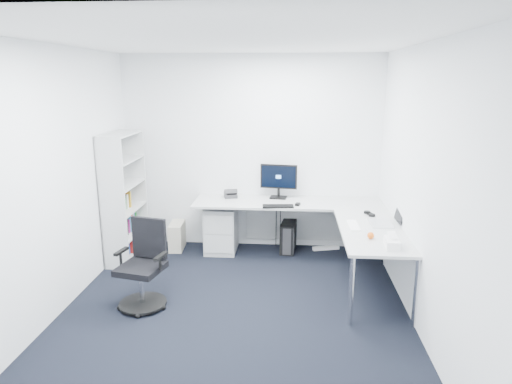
# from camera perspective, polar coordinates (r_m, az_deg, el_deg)

# --- Properties ---
(ground) EXTENTS (4.20, 4.20, 0.00)m
(ground) POSITION_cam_1_polar(r_m,az_deg,el_deg) (4.87, -2.80, -15.12)
(ground) COLOR black
(ceiling) EXTENTS (4.20, 4.20, 0.00)m
(ceiling) POSITION_cam_1_polar(r_m,az_deg,el_deg) (4.27, -3.26, 18.46)
(ceiling) COLOR white
(wall_back) EXTENTS (3.60, 0.02, 2.70)m
(wall_back) POSITION_cam_1_polar(r_m,az_deg,el_deg) (6.42, -0.62, 4.88)
(wall_back) COLOR white
(wall_back) RESTS_ON ground
(wall_front) EXTENTS (3.60, 0.02, 2.70)m
(wall_front) POSITION_cam_1_polar(r_m,az_deg,el_deg) (2.41, -9.50, -11.10)
(wall_front) COLOR white
(wall_front) RESTS_ON ground
(wall_left) EXTENTS (0.02, 4.20, 2.70)m
(wall_left) POSITION_cam_1_polar(r_m,az_deg,el_deg) (4.94, -24.22, 0.86)
(wall_left) COLOR white
(wall_left) RESTS_ON ground
(wall_right) EXTENTS (0.02, 4.20, 2.70)m
(wall_right) POSITION_cam_1_polar(r_m,az_deg,el_deg) (4.51, 20.29, 0.10)
(wall_right) COLOR white
(wall_right) RESTS_ON ground
(l_desk) EXTENTS (2.57, 1.44, 0.75)m
(l_desk) POSITION_cam_1_polar(r_m,az_deg,el_deg) (5.96, 4.12, -5.56)
(l_desk) COLOR #B1B3B3
(l_desk) RESTS_ON ground
(drawer_pedestal) EXTENTS (0.42, 0.53, 0.65)m
(drawer_pedestal) POSITION_cam_1_polar(r_m,az_deg,el_deg) (6.42, -4.37, -4.59)
(drawer_pedestal) COLOR #B1B3B3
(drawer_pedestal) RESTS_ON ground
(bookshelf) EXTENTS (0.33, 0.85, 1.69)m
(bookshelf) POSITION_cam_1_polar(r_m,az_deg,el_deg) (6.26, -16.14, -0.62)
(bookshelf) COLOR silver
(bookshelf) RESTS_ON ground
(task_chair) EXTENTS (0.62, 0.62, 0.93)m
(task_chair) POSITION_cam_1_polar(r_m,az_deg,el_deg) (4.97, -14.24, -8.96)
(task_chair) COLOR black
(task_chair) RESTS_ON ground
(black_pc_tower) EXTENTS (0.24, 0.45, 0.42)m
(black_pc_tower) POSITION_cam_1_polar(r_m,az_deg,el_deg) (6.45, 4.06, -5.58)
(black_pc_tower) COLOR black
(black_pc_tower) RESTS_ON ground
(beige_pc_tower) EXTENTS (0.20, 0.41, 0.38)m
(beige_pc_tower) POSITION_cam_1_polar(r_m,az_deg,el_deg) (6.61, -9.84, -5.43)
(beige_pc_tower) COLOR #BAB49E
(beige_pc_tower) RESTS_ON ground
(power_strip) EXTENTS (0.39, 0.16, 0.04)m
(power_strip) POSITION_cam_1_polar(r_m,az_deg,el_deg) (6.62, 8.73, -6.93)
(power_strip) COLOR white
(power_strip) RESTS_ON ground
(monitor) EXTENTS (0.53, 0.23, 0.49)m
(monitor) POSITION_cam_1_polar(r_m,az_deg,el_deg) (6.29, 2.83, 1.38)
(monitor) COLOR black
(monitor) RESTS_ON l_desk
(black_keyboard) EXTENTS (0.41, 0.17, 0.02)m
(black_keyboard) POSITION_cam_1_polar(r_m,az_deg,el_deg) (5.91, 2.77, -1.78)
(black_keyboard) COLOR black
(black_keyboard) RESTS_ON l_desk
(mouse) EXTENTS (0.08, 0.10, 0.03)m
(mouse) POSITION_cam_1_polar(r_m,az_deg,el_deg) (6.00, 5.23, -1.54)
(mouse) COLOR black
(mouse) RESTS_ON l_desk
(desk_phone) EXTENTS (0.21, 0.21, 0.12)m
(desk_phone) POSITION_cam_1_polar(r_m,az_deg,el_deg) (6.38, -3.19, -0.13)
(desk_phone) COLOR #2C2C2F
(desk_phone) RESTS_ON l_desk
(laptop) EXTENTS (0.37, 0.36, 0.25)m
(laptop) POSITION_cam_1_polar(r_m,az_deg,el_deg) (5.37, 15.40, -2.62)
(laptop) COLOR silver
(laptop) RESTS_ON l_desk
(white_keyboard) EXTENTS (0.12, 0.39, 0.01)m
(white_keyboard) POSITION_cam_1_polar(r_m,az_deg,el_deg) (5.27, 12.08, -4.09)
(white_keyboard) COLOR white
(white_keyboard) RESTS_ON l_desk
(headphones) EXTENTS (0.17, 0.21, 0.05)m
(headphones) POSITION_cam_1_polar(r_m,az_deg,el_deg) (5.73, 14.00, -2.55)
(headphones) COLOR black
(headphones) RESTS_ON l_desk
(orange_fruit) EXTENTS (0.07, 0.07, 0.07)m
(orange_fruit) POSITION_cam_1_polar(r_m,az_deg,el_deg) (4.89, 14.15, -5.30)
(orange_fruit) COLOR orange
(orange_fruit) RESTS_ON l_desk
(tissue_box) EXTENTS (0.14, 0.25, 0.09)m
(tissue_box) POSITION_cam_1_polar(r_m,az_deg,el_deg) (4.71, 16.62, -6.13)
(tissue_box) COLOR white
(tissue_box) RESTS_ON l_desk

